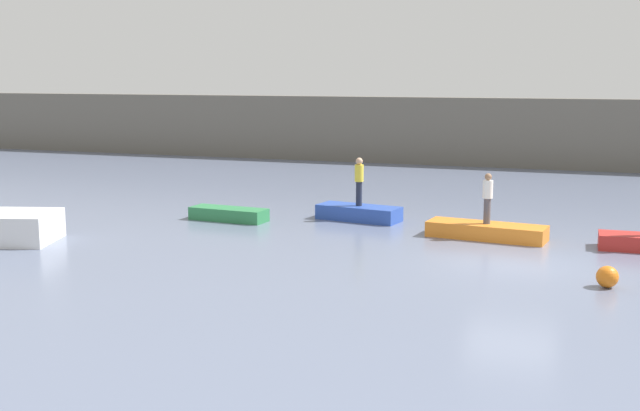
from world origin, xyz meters
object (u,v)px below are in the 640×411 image
(rowboat_blue, at_px, (359,213))
(person_white_shirt, at_px, (488,196))
(rowboat_green, at_px, (229,214))
(mooring_buoy, at_px, (607,277))
(person_yellow_shirt, at_px, (359,179))
(rowboat_orange, at_px, (486,231))

(rowboat_blue, height_order, person_white_shirt, person_white_shirt)
(rowboat_green, bearing_deg, person_white_shirt, 3.42)
(mooring_buoy, bearing_deg, person_yellow_shirt, 141.41)
(person_white_shirt, relative_size, mooring_buoy, 2.97)
(rowboat_green, distance_m, person_yellow_shirt, 4.85)
(person_yellow_shirt, bearing_deg, person_white_shirt, -20.07)
(rowboat_green, height_order, rowboat_blue, rowboat_blue)
(person_yellow_shirt, height_order, mooring_buoy, person_yellow_shirt)
(person_white_shirt, height_order, mooring_buoy, person_white_shirt)
(rowboat_green, xyz_separation_m, rowboat_orange, (9.17, -0.12, 0.02))
(rowboat_green, distance_m, person_white_shirt, 9.25)
(rowboat_green, bearing_deg, rowboat_blue, 24.53)
(rowboat_green, height_order, mooring_buoy, mooring_buoy)
(rowboat_green, xyz_separation_m, person_white_shirt, (9.17, -0.12, 1.15))
(rowboat_blue, xyz_separation_m, mooring_buoy, (8.43, -6.73, 0.01))
(rowboat_blue, xyz_separation_m, rowboat_orange, (4.79, -1.75, -0.02))
(person_yellow_shirt, xyz_separation_m, mooring_buoy, (8.43, -6.73, -1.23))
(person_white_shirt, distance_m, mooring_buoy, 6.27)
(rowboat_orange, bearing_deg, person_yellow_shirt, 166.47)
(rowboat_orange, relative_size, person_white_shirt, 2.32)
(rowboat_blue, relative_size, person_white_shirt, 1.85)
(rowboat_green, height_order, person_yellow_shirt, person_yellow_shirt)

